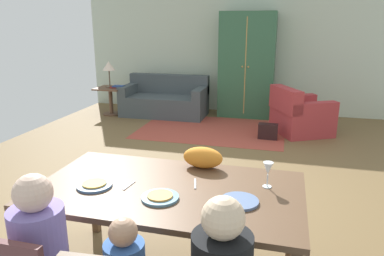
{
  "coord_description": "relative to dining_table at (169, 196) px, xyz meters",
  "views": [
    {
      "loc": [
        0.99,
        -3.81,
        1.87
      ],
      "look_at": [
        0.1,
        -0.38,
        0.85
      ],
      "focal_mm": 34.09,
      "sensor_mm": 36.0,
      "label": 1
    }
  ],
  "objects": [
    {
      "name": "plate_near_man",
      "position": [
        -0.51,
        -0.12,
        0.07
      ],
      "size": [
        0.25,
        0.25,
        0.02
      ],
      "primitive_type": "cylinder",
      "color": "#4970A0",
      "rests_on": "dining_table"
    },
    {
      "name": "table_lamp",
      "position": [
        -2.82,
        4.64,
        0.31
      ],
      "size": [
        0.26,
        0.26,
        0.54
      ],
      "color": "brown",
      "rests_on": "side_table"
    },
    {
      "name": "pizza_near_man",
      "position": [
        -0.51,
        -0.12,
        0.09
      ],
      "size": [
        0.17,
        0.17,
        0.01
      ],
      "primitive_type": "cylinder",
      "color": "gold",
      "rests_on": "plate_near_man"
    },
    {
      "name": "couch",
      "position": [
        -1.7,
        4.9,
        -0.39
      ],
      "size": [
        1.74,
        0.86,
        0.82
      ],
      "color": "#3F494C",
      "rests_on": "ground_plane"
    },
    {
      "name": "cat",
      "position": [
        0.15,
        0.42,
        0.15
      ],
      "size": [
        0.32,
        0.17,
        0.17
      ],
      "primitive_type": "ellipsoid",
      "rotation": [
        0.0,
        0.0,
        -0.03
      ],
      "color": "orange",
      "rests_on": "dining_table"
    },
    {
      "name": "book_lower",
      "position": [
        -2.67,
        4.63,
        -0.1
      ],
      "size": [
        0.22,
        0.16,
        0.03
      ],
      "primitive_type": "cube",
      "color": "maroon",
      "rests_on": "side_table"
    },
    {
      "name": "armoire",
      "position": [
        -0.06,
        5.28,
        0.35
      ],
      "size": [
        1.1,
        0.59,
        2.1
      ],
      "color": "#305D3F",
      "rests_on": "ground_plane"
    },
    {
      "name": "plate_near_child",
      "position": [
        -0.0,
        -0.18,
        0.07
      ],
      "size": [
        0.25,
        0.25,
        0.02
      ],
      "primitive_type": "cylinder",
      "color": "teal",
      "rests_on": "dining_table"
    },
    {
      "name": "pizza_near_child",
      "position": [
        -0.0,
        -0.18,
        0.09
      ],
      "size": [
        0.17,
        0.17,
        0.01
      ],
      "primitive_type": "cylinder",
      "color": "gold",
      "rests_on": "plate_near_child"
    },
    {
      "name": "area_rug",
      "position": [
        -0.52,
        4.04,
        -0.69
      ],
      "size": [
        2.6,
        1.8,
        0.01
      ],
      "primitive_type": "cube",
      "color": "#9B3E31",
      "rests_on": "ground_plane"
    },
    {
      "name": "back_wall",
      "position": [
        -0.24,
        5.67,
        0.65
      ],
      "size": [
        6.87,
        0.1,
        2.7
      ],
      "primitive_type": "cube",
      "color": "beige",
      "rests_on": "ground_plane"
    },
    {
      "name": "book_upper",
      "position": [
        -2.61,
        4.6,
        -0.07
      ],
      "size": [
        0.22,
        0.16,
        0.03
      ],
      "primitive_type": "cube",
      "color": "navy",
      "rests_on": "book_lower"
    },
    {
      "name": "dining_table",
      "position": [
        0.0,
        0.0,
        0.0
      ],
      "size": [
        1.86,
        1.04,
        0.76
      ],
      "color": "brown",
      "rests_on": "ground_plane"
    },
    {
      "name": "armchair",
      "position": [
        1.01,
        4.21,
        -0.38
      ],
      "size": [
        1.16,
        1.15,
        0.82
      ],
      "color": "#A53335",
      "rests_on": "ground_plane"
    },
    {
      "name": "wine_glass",
      "position": [
        0.67,
        0.18,
        0.2
      ],
      "size": [
        0.07,
        0.07,
        0.19
      ],
      "color": "silver",
      "rests_on": "dining_table"
    },
    {
      "name": "side_table",
      "position": [
        -2.82,
        4.64,
        -0.32
      ],
      "size": [
        0.56,
        0.56,
        0.58
      ],
      "color": "brown",
      "rests_on": "ground_plane"
    },
    {
      "name": "knife",
      "position": [
        0.17,
        0.1,
        0.07
      ],
      "size": [
        0.05,
        0.17,
        0.01
      ],
      "primitive_type": "cube",
      "rotation": [
        0.0,
        0.0,
        0.25
      ],
      "color": "silver",
      "rests_on": "dining_table"
    },
    {
      "name": "handbag",
      "position": [
        0.51,
        3.74,
        -0.57
      ],
      "size": [
        0.32,
        0.16,
        0.26
      ],
      "primitive_type": "cube",
      "color": "black",
      "rests_on": "ground_plane"
    },
    {
      "name": "fork",
      "position": [
        -0.28,
        -0.05,
        0.07
      ],
      "size": [
        0.03,
        0.15,
        0.01
      ],
      "primitive_type": "cube",
      "rotation": [
        0.0,
        0.0,
        -0.13
      ],
      "color": "silver",
      "rests_on": "dining_table"
    },
    {
      "name": "plate_near_woman",
      "position": [
        0.51,
        -0.1,
        0.07
      ],
      "size": [
        0.25,
        0.25,
        0.02
      ],
      "primitive_type": "cylinder",
      "color": "slate",
      "rests_on": "dining_table"
    },
    {
      "name": "ground_plane",
      "position": [
        -0.24,
        2.3,
        -0.71
      ],
      "size": [
        6.87,
        6.64,
        0.02
      ],
      "primitive_type": "cube",
      "color": "brown"
    }
  ]
}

